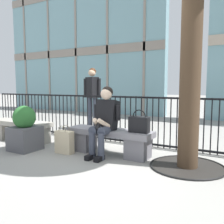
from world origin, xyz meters
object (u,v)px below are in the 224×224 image
at_px(planter, 25,130).
at_px(seated_person_with_phone, 104,119).
at_px(bystander_at_railing, 92,94).
at_px(stone_bench, 109,139).
at_px(shopping_bag, 64,142).
at_px(handbag_on_bench, 139,124).
at_px(stone_bench_far, 20,129).

bearing_deg(planter, seated_person_with_phone, 16.16).
relative_size(bystander_at_railing, planter, 2.01).
bearing_deg(stone_bench, planter, -159.70).
bearing_deg(shopping_bag, planter, -165.91).
bearing_deg(bystander_at_railing, stone_bench, -48.75).
xyz_separation_m(stone_bench, bystander_at_railing, (-1.64, 1.87, 0.73)).
distance_m(handbag_on_bench, stone_bench_far, 2.86).
height_order(stone_bench, handbag_on_bench, handbag_on_bench).
xyz_separation_m(seated_person_with_phone, stone_bench_far, (-2.24, 0.06, -0.38)).
xyz_separation_m(seated_person_with_phone, bystander_at_railing, (-1.62, 2.00, 0.35)).
xyz_separation_m(handbag_on_bench, bystander_at_railing, (-2.22, 1.88, 0.41)).
bearing_deg(stone_bench_far, planter, -33.90).
bearing_deg(stone_bench_far, seated_person_with_phone, -1.56).
xyz_separation_m(handbag_on_bench, shopping_bag, (-1.31, -0.35, -0.38)).
bearing_deg(stone_bench, shopping_bag, -153.47).
relative_size(handbag_on_bench, bystander_at_railing, 0.22).
relative_size(stone_bench, handbag_on_bench, 4.20).
relative_size(stone_bench, shopping_bag, 3.12).
height_order(handbag_on_bench, shopping_bag, handbag_on_bench).
distance_m(shopping_bag, stone_bench_far, 1.56).
height_order(shopping_bag, bystander_at_railing, bystander_at_railing).
bearing_deg(handbag_on_bench, planter, -165.25).
distance_m(seated_person_with_phone, planter, 1.59).
distance_m(bystander_at_railing, planter, 2.51).
bearing_deg(seated_person_with_phone, shopping_bag, -161.57).
relative_size(handbag_on_bench, planter, 0.45).
bearing_deg(stone_bench, bystander_at_railing, 131.25).
distance_m(handbag_on_bench, planter, 2.19).
height_order(seated_person_with_phone, planter, seated_person_with_phone).
height_order(bystander_at_railing, stone_bench_far, bystander_at_railing).
distance_m(seated_person_with_phone, bystander_at_railing, 2.60).
height_order(stone_bench, shopping_bag, shopping_bag).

